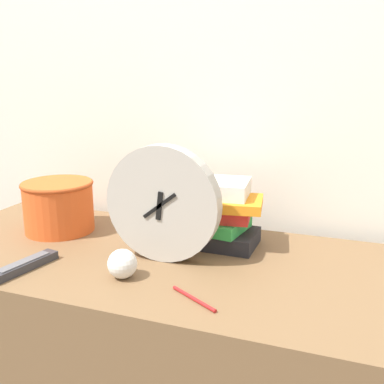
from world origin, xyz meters
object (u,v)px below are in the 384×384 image
(tv_remote, at_px, (24,266))
(crumpled_paper_ball, at_px, (122,264))
(book_stack, at_px, (216,213))
(pen, at_px, (194,299))
(desk_clock, at_px, (163,204))
(basket, at_px, (59,205))

(tv_remote, distance_m, crumpled_paper_ball, 0.25)
(tv_remote, bearing_deg, book_stack, 40.81)
(tv_remote, distance_m, pen, 0.44)
(desk_clock, distance_m, tv_remote, 0.37)
(crumpled_paper_ball, bearing_deg, book_stack, 64.38)
(book_stack, distance_m, basket, 0.48)
(desk_clock, xyz_separation_m, basket, (-0.38, 0.10, -0.07))
(desk_clock, xyz_separation_m, book_stack, (0.09, 0.16, -0.06))
(book_stack, bearing_deg, pen, -80.53)
(basket, height_order, pen, basket)
(desk_clock, height_order, crumpled_paper_ball, desk_clock)
(crumpled_paper_ball, bearing_deg, tv_remote, -169.74)
(crumpled_paper_ball, xyz_separation_m, pen, (0.19, -0.05, -0.03))
(desk_clock, height_order, basket, desk_clock)
(book_stack, relative_size, tv_remote, 1.32)
(basket, relative_size, crumpled_paper_ball, 3.07)
(basket, distance_m, pen, 0.60)
(tv_remote, xyz_separation_m, pen, (0.44, -0.00, -0.01))
(desk_clock, height_order, pen, desk_clock)
(basket, relative_size, pen, 1.76)
(tv_remote, bearing_deg, crumpled_paper_ball, 10.26)
(book_stack, xyz_separation_m, crumpled_paper_ball, (-0.14, -0.29, -0.05))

